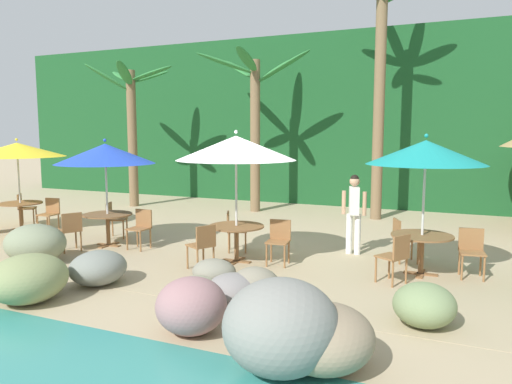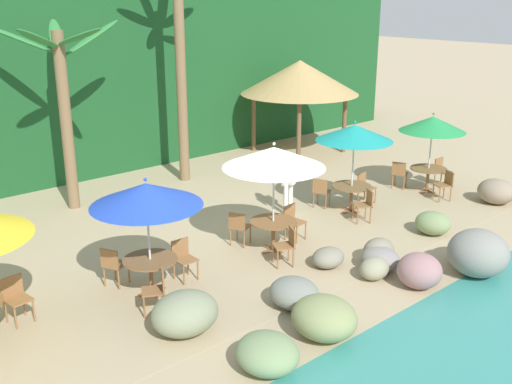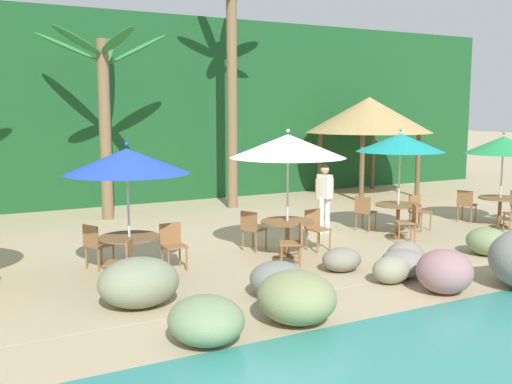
# 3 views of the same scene
# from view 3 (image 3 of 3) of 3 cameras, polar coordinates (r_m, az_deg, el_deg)

# --- Properties ---
(ground_plane) EXTENTS (120.00, 120.00, 0.00)m
(ground_plane) POSITION_cam_3_polar(r_m,az_deg,el_deg) (12.58, 2.31, -5.91)
(ground_plane) COLOR tan
(terrace_deck) EXTENTS (18.00, 5.20, 0.01)m
(terrace_deck) POSITION_cam_3_polar(r_m,az_deg,el_deg) (12.58, 2.31, -5.90)
(terrace_deck) COLOR tan
(terrace_deck) RESTS_ON ground
(foliage_backdrop) EXTENTS (28.00, 2.40, 6.00)m
(foliage_backdrop) POSITION_cam_3_polar(r_m,az_deg,el_deg) (20.48, -10.65, 7.79)
(foliage_backdrop) COLOR #194C23
(foliage_backdrop) RESTS_ON ground
(rock_seawall) EXTENTS (12.69, 3.40, 1.03)m
(rock_seawall) POSITION_cam_3_polar(r_m,az_deg,el_deg) (11.03, 17.87, -6.35)
(rock_seawall) COLOR gray
(rock_seawall) RESTS_ON ground
(umbrella_blue) EXTENTS (2.21, 2.21, 2.44)m
(umbrella_blue) POSITION_cam_3_polar(r_m,az_deg,el_deg) (10.79, -12.27, 2.91)
(umbrella_blue) COLOR silver
(umbrella_blue) RESTS_ON ground
(dining_table_blue) EXTENTS (1.10, 1.10, 0.74)m
(dining_table_blue) POSITION_cam_3_polar(r_m,az_deg,el_deg) (11.01, -12.04, -4.81)
(dining_table_blue) COLOR brown
(dining_table_blue) RESTS_ON ground
(chair_blue_seaward) EXTENTS (0.42, 0.43, 0.87)m
(chair_blue_seaward) POSITION_cam_3_polar(r_m,az_deg,el_deg) (11.38, -8.03, -4.83)
(chair_blue_seaward) COLOR olive
(chair_blue_seaward) RESTS_ON ground
(chair_blue_inland) EXTENTS (0.57, 0.56, 0.87)m
(chair_blue_inland) POSITION_cam_3_polar(r_m,az_deg,el_deg) (11.62, -15.15, -4.76)
(chair_blue_inland) COLOR olive
(chair_blue_inland) RESTS_ON ground
(chair_blue_left) EXTENTS (0.58, 0.58, 0.87)m
(chair_blue_left) POSITION_cam_3_polar(r_m,az_deg,el_deg) (10.21, -12.61, -6.42)
(chair_blue_left) COLOR olive
(chair_blue_left) RESTS_ON ground
(umbrella_white) EXTENTS (2.36, 2.36, 2.62)m
(umbrella_white) POSITION_cam_3_polar(r_m,az_deg,el_deg) (12.03, 3.08, 4.41)
(umbrella_white) COLOR silver
(umbrella_white) RESTS_ON ground
(dining_table_white) EXTENTS (1.10, 1.10, 0.74)m
(dining_table_white) POSITION_cam_3_polar(r_m,az_deg,el_deg) (12.25, 3.02, -3.36)
(dining_table_white) COLOR brown
(dining_table_white) RESTS_ON ground
(chair_white_seaward) EXTENTS (0.47, 0.48, 0.87)m
(chair_white_seaward) POSITION_cam_3_polar(r_m,az_deg,el_deg) (12.87, 5.75, -3.29)
(chair_white_seaward) COLOR olive
(chair_white_seaward) RESTS_ON ground
(chair_white_inland) EXTENTS (0.56, 0.56, 0.87)m
(chair_white_inland) POSITION_cam_3_polar(r_m,az_deg,el_deg) (12.68, -0.40, -3.42)
(chair_white_inland) COLOR olive
(chair_white_inland) RESTS_ON ground
(chair_white_left) EXTENTS (0.57, 0.57, 0.87)m
(chair_white_left) POSITION_cam_3_polar(r_m,az_deg,el_deg) (11.45, 3.76, -4.68)
(chair_white_left) COLOR olive
(chair_white_left) RESTS_ON ground
(umbrella_teal) EXTENTS (2.09, 2.09, 2.56)m
(umbrella_teal) POSITION_cam_3_polar(r_m,az_deg,el_deg) (14.55, 13.68, 4.62)
(umbrella_teal) COLOR silver
(umbrella_teal) RESTS_ON ground
(dining_table_teal) EXTENTS (1.10, 1.10, 0.74)m
(dining_table_teal) POSITION_cam_3_polar(r_m,az_deg,el_deg) (14.73, 13.48, -1.64)
(dining_table_teal) COLOR brown
(dining_table_teal) RESTS_ON ground
(chair_teal_seaward) EXTENTS (0.48, 0.48, 0.87)m
(chair_teal_seaward) POSITION_cam_3_polar(r_m,az_deg,el_deg) (15.45, 15.26, -1.64)
(chair_teal_seaward) COLOR olive
(chair_teal_seaward) RESTS_ON ground
(chair_teal_inland) EXTENTS (0.56, 0.56, 0.87)m
(chair_teal_inland) POSITION_cam_3_polar(r_m,az_deg,el_deg) (15.02, 10.36, -1.76)
(chair_teal_inland) COLOR olive
(chair_teal_inland) RESTS_ON ground
(chair_teal_left) EXTENTS (0.58, 0.58, 0.87)m
(chair_teal_left) POSITION_cam_3_polar(r_m,az_deg,el_deg) (13.95, 14.52, -2.63)
(chair_teal_left) COLOR olive
(chair_teal_left) RESTS_ON ground
(umbrella_green) EXTENTS (1.96, 1.96, 2.44)m
(umbrella_green) POSITION_cam_3_polar(r_m,az_deg,el_deg) (16.53, 22.64, 4.17)
(umbrella_green) COLOR silver
(umbrella_green) RESTS_ON ground
(dining_table_green) EXTENTS (1.10, 1.10, 0.74)m
(dining_table_green) POSITION_cam_3_polar(r_m,az_deg,el_deg) (16.68, 22.37, -0.92)
(dining_table_green) COLOR brown
(dining_table_green) RESTS_ON ground
(chair_green_inland) EXTENTS (0.56, 0.55, 0.87)m
(chair_green_inland) POSITION_cam_3_polar(r_m,az_deg,el_deg) (16.86, 19.50, -1.03)
(chair_green_inland) COLOR olive
(chair_green_inland) RESTS_ON ground
(palm_tree_second) EXTENTS (3.52, 3.68, 5.13)m
(palm_tree_second) POSITION_cam_3_polar(r_m,az_deg,el_deg) (16.68, -14.43, 9.22)
(palm_tree_second) COLOR brown
(palm_tree_second) RESTS_ON ground
(palm_tree_third) EXTENTS (3.00, 2.80, 7.04)m
(palm_tree_third) POSITION_cam_3_polar(r_m,az_deg,el_deg) (18.22, -2.34, 12.93)
(palm_tree_third) COLOR brown
(palm_tree_third) RESTS_ON ground
(palapa_hut) EXTENTS (4.40, 4.40, 3.43)m
(palapa_hut) POSITION_cam_3_polar(r_m,az_deg,el_deg) (21.23, 10.78, 7.24)
(palapa_hut) COLOR brown
(palapa_hut) RESTS_ON ground
(waiter_in_white) EXTENTS (0.52, 0.38, 1.70)m
(waiter_in_white) POSITION_cam_3_polar(r_m,az_deg,el_deg) (14.55, 6.59, -0.11)
(waiter_in_white) COLOR white
(waiter_in_white) RESTS_ON ground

